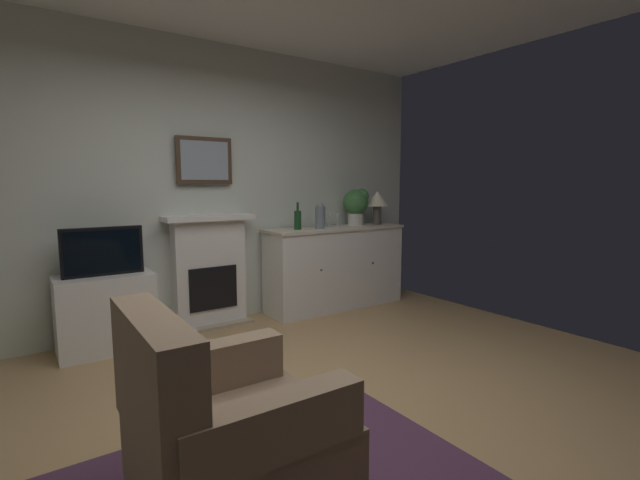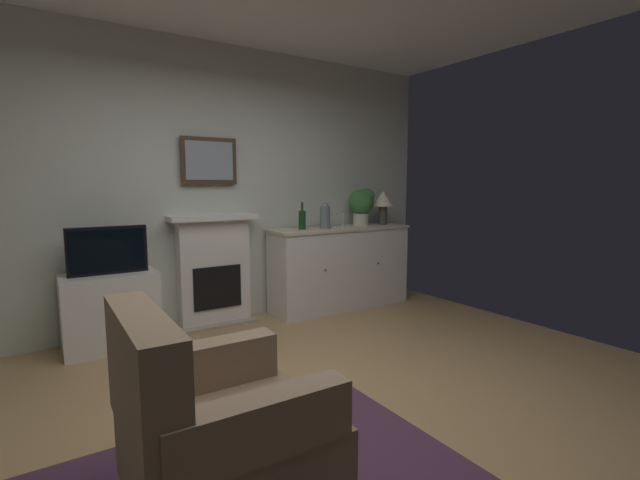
# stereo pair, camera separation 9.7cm
# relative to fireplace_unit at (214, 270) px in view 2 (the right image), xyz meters

# --- Properties ---
(ground_plane) EXTENTS (5.54, 4.60, 0.10)m
(ground_plane) POSITION_rel_fireplace_unit_xyz_m (-0.09, -2.14, -0.60)
(ground_plane) COLOR tan
(ground_plane) RESTS_ON ground
(wall_rear) EXTENTS (5.54, 0.06, 2.77)m
(wall_rear) POSITION_rel_fireplace_unit_xyz_m (-0.09, 0.13, 0.84)
(wall_rear) COLOR silver
(wall_rear) RESTS_ON ground_plane
(fireplace_unit) EXTENTS (0.87, 0.30, 1.10)m
(fireplace_unit) POSITION_rel_fireplace_unit_xyz_m (0.00, 0.00, 0.00)
(fireplace_unit) COLOR white
(fireplace_unit) RESTS_ON ground_plane
(framed_picture) EXTENTS (0.55, 0.04, 0.45)m
(framed_picture) POSITION_rel_fireplace_unit_xyz_m (0.00, 0.05, 1.08)
(framed_picture) COLOR #473323
(sideboard_cabinet) EXTENTS (1.67, 0.49, 0.92)m
(sideboard_cabinet) POSITION_rel_fireplace_unit_xyz_m (1.42, -0.18, -0.09)
(sideboard_cabinet) COLOR white
(sideboard_cabinet) RESTS_ON ground_plane
(table_lamp) EXTENTS (0.26, 0.26, 0.40)m
(table_lamp) POSITION_rel_fireplace_unit_xyz_m (2.04, -0.18, 0.65)
(table_lamp) COLOR #4C4742
(table_lamp) RESTS_ON sideboard_cabinet
(wine_bottle) EXTENTS (0.08, 0.08, 0.29)m
(wine_bottle) POSITION_rel_fireplace_unit_xyz_m (0.93, -0.16, 0.48)
(wine_bottle) COLOR #193F1E
(wine_bottle) RESTS_ON sideboard_cabinet
(wine_glass_left) EXTENTS (0.07, 0.07, 0.16)m
(wine_glass_left) POSITION_rel_fireplace_unit_xyz_m (1.34, -0.17, 0.49)
(wine_glass_left) COLOR silver
(wine_glass_left) RESTS_ON sideboard_cabinet
(wine_glass_center) EXTENTS (0.07, 0.07, 0.16)m
(wine_glass_center) POSITION_rel_fireplace_unit_xyz_m (1.45, -0.18, 0.49)
(wine_glass_center) COLOR silver
(wine_glass_center) RESTS_ON sideboard_cabinet
(vase_decorative) EXTENTS (0.11, 0.11, 0.28)m
(vase_decorative) POSITION_rel_fireplace_unit_xyz_m (1.17, -0.23, 0.51)
(vase_decorative) COLOR slate
(vase_decorative) RESTS_ON sideboard_cabinet
(tv_cabinet) EXTENTS (0.75, 0.42, 0.65)m
(tv_cabinet) POSITION_rel_fireplace_unit_xyz_m (-0.97, -0.16, -0.22)
(tv_cabinet) COLOR white
(tv_cabinet) RESTS_ON ground_plane
(tv_set) EXTENTS (0.62, 0.07, 0.40)m
(tv_set) POSITION_rel_fireplace_unit_xyz_m (-0.97, -0.19, 0.30)
(tv_set) COLOR black
(tv_set) RESTS_ON tv_cabinet
(potted_plant_small) EXTENTS (0.30, 0.30, 0.43)m
(potted_plant_small) POSITION_rel_fireplace_unit_xyz_m (1.76, -0.13, 0.63)
(potted_plant_small) COLOR beige
(potted_plant_small) RESTS_ON sideboard_cabinet
(armchair) EXTENTS (0.82, 0.79, 0.92)m
(armchair) POSITION_rel_fireplace_unit_xyz_m (-0.91, -2.52, -0.17)
(armchair) COLOR #8C7259
(armchair) RESTS_ON ground_plane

